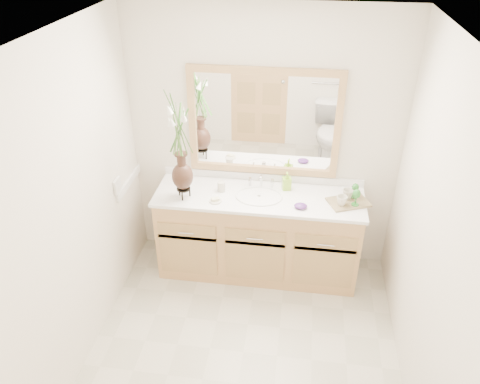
# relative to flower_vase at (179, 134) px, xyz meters

# --- Properties ---
(floor) EXTENTS (2.60, 2.60, 0.00)m
(floor) POSITION_rel_flower_vase_xyz_m (0.65, -0.89, -1.43)
(floor) COLOR beige
(floor) RESTS_ON ground
(ceiling) EXTENTS (2.40, 2.60, 0.02)m
(ceiling) POSITION_rel_flower_vase_xyz_m (0.65, -0.89, 0.97)
(ceiling) COLOR white
(ceiling) RESTS_ON wall_back
(wall_back) EXTENTS (2.40, 0.02, 2.40)m
(wall_back) POSITION_rel_flower_vase_xyz_m (0.65, 0.41, -0.23)
(wall_back) COLOR silver
(wall_back) RESTS_ON floor
(wall_left) EXTENTS (0.02, 2.60, 2.40)m
(wall_left) POSITION_rel_flower_vase_xyz_m (-0.55, -0.89, -0.23)
(wall_left) COLOR silver
(wall_left) RESTS_ON floor
(wall_right) EXTENTS (0.02, 2.60, 2.40)m
(wall_right) POSITION_rel_flower_vase_xyz_m (1.85, -0.89, -0.23)
(wall_right) COLOR silver
(wall_right) RESTS_ON floor
(vanity) EXTENTS (1.80, 0.55, 0.80)m
(vanity) POSITION_rel_flower_vase_xyz_m (0.65, 0.12, -1.03)
(vanity) COLOR tan
(vanity) RESTS_ON floor
(counter) EXTENTS (1.84, 0.57, 0.03)m
(counter) POSITION_rel_flower_vase_xyz_m (0.65, 0.12, -0.61)
(counter) COLOR white
(counter) RESTS_ON vanity
(sink) EXTENTS (0.38, 0.34, 0.23)m
(sink) POSITION_rel_flower_vase_xyz_m (0.65, 0.10, -0.65)
(sink) COLOR white
(sink) RESTS_ON counter
(mirror) EXTENTS (1.32, 0.04, 0.97)m
(mirror) POSITION_rel_flower_vase_xyz_m (0.65, 0.38, -0.02)
(mirror) COLOR white
(mirror) RESTS_ON wall_back
(switch_plate) EXTENTS (0.02, 0.12, 0.12)m
(switch_plate) POSITION_rel_flower_vase_xyz_m (-0.54, -0.13, -0.45)
(switch_plate) COLOR white
(switch_plate) RESTS_ON wall_left
(flower_vase) EXTENTS (0.21, 0.21, 0.88)m
(flower_vase) POSITION_rel_flower_vase_xyz_m (0.00, 0.00, 0.00)
(flower_vase) COLOR black
(flower_vase) RESTS_ON counter
(tumbler) EXTENTS (0.07, 0.07, 0.09)m
(tumbler) POSITION_rel_flower_vase_xyz_m (0.31, 0.15, -0.55)
(tumbler) COLOR beige
(tumbler) RESTS_ON counter
(soap_dish) EXTENTS (0.11, 0.11, 0.03)m
(soap_dish) POSITION_rel_flower_vase_xyz_m (0.29, -0.03, -0.59)
(soap_dish) COLOR beige
(soap_dish) RESTS_ON counter
(soap_bottle) EXTENTS (0.08, 0.08, 0.15)m
(soap_bottle) POSITION_rel_flower_vase_xyz_m (0.88, 0.27, -0.52)
(soap_bottle) COLOR #8FCB2F
(soap_bottle) RESTS_ON counter
(purple_dish) EXTENTS (0.13, 0.11, 0.04)m
(purple_dish) POSITION_rel_flower_vase_xyz_m (1.01, -0.03, -0.58)
(purple_dish) COLOR #4F256F
(purple_dish) RESTS_ON counter
(tray) EXTENTS (0.40, 0.34, 0.02)m
(tray) POSITION_rel_flower_vase_xyz_m (1.42, 0.10, -0.59)
(tray) COLOR brown
(tray) RESTS_ON counter
(mug_left) EXTENTS (0.10, 0.10, 0.09)m
(mug_left) POSITION_rel_flower_vase_xyz_m (1.35, 0.04, -0.54)
(mug_left) COLOR beige
(mug_left) RESTS_ON tray
(mug_right) EXTENTS (0.11, 0.11, 0.09)m
(mug_right) POSITION_rel_flower_vase_xyz_m (1.41, 0.15, -0.54)
(mug_right) COLOR beige
(mug_right) RESTS_ON tray
(goblet_front) EXTENTS (0.07, 0.07, 0.15)m
(goblet_front) POSITION_rel_flower_vase_xyz_m (1.47, 0.06, -0.48)
(goblet_front) COLOR #277527
(goblet_front) RESTS_ON tray
(goblet_back) EXTENTS (0.06, 0.06, 0.13)m
(goblet_back) POSITION_rel_flower_vase_xyz_m (1.47, 0.18, -0.49)
(goblet_back) COLOR #277527
(goblet_back) RESTS_ON tray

